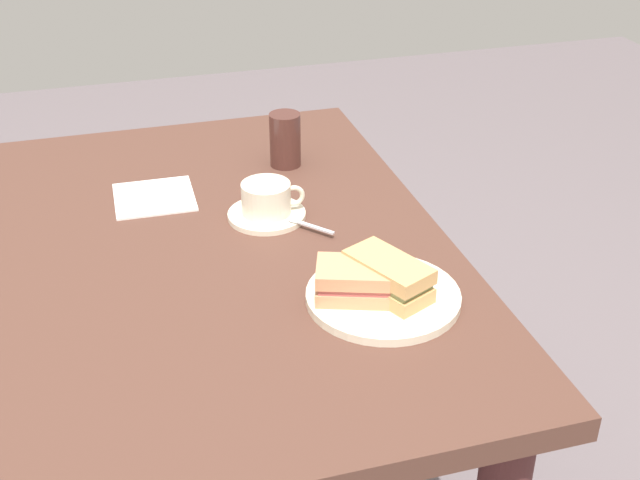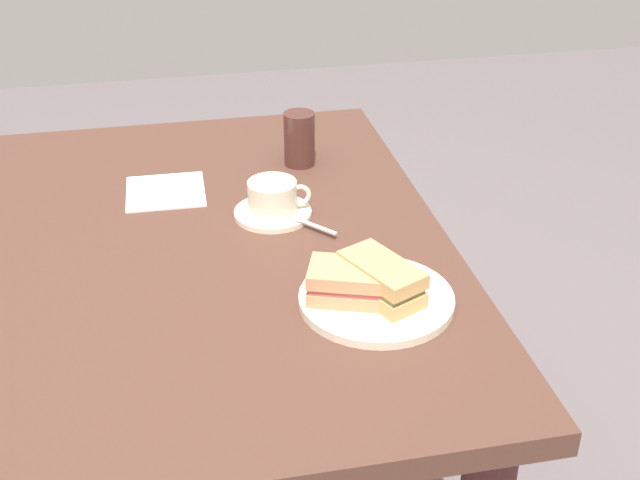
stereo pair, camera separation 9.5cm
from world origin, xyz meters
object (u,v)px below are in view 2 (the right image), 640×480
at_px(sandwich_back, 347,282).
at_px(napkin, 166,191).
at_px(coffee_saucer, 273,213).
at_px(sandwich_front, 381,279).
at_px(dining_table, 196,300).
at_px(coffee_cup, 273,196).
at_px(drinking_glass, 299,139).
at_px(sandwich_plate, 376,299).
at_px(spoon, 307,222).

relative_size(sandwich_back, napkin, 0.91).
bearing_deg(sandwich_back, coffee_saucer, 12.34).
height_order(sandwich_front, sandwich_back, sandwich_front).
bearing_deg(sandwich_front, dining_table, 48.94).
relative_size(dining_table, coffee_cup, 9.76).
bearing_deg(dining_table, coffee_cup, -64.72).
bearing_deg(coffee_saucer, drinking_glass, -22.71).
relative_size(dining_table, drinking_glass, 10.22).
height_order(sandwich_front, drinking_glass, drinking_glass).
bearing_deg(sandwich_plate, coffee_cup, 19.52).
bearing_deg(dining_table, drinking_glass, -40.41).
bearing_deg(sandwich_front, drinking_glass, 3.33).
bearing_deg(coffee_saucer, sandwich_plate, -160.24).
relative_size(sandwich_back, coffee_cup, 1.17).
bearing_deg(spoon, coffee_cup, 39.64).
xyz_separation_m(spoon, drinking_glass, (0.27, -0.04, 0.04)).
bearing_deg(spoon, dining_table, 93.69).
xyz_separation_m(coffee_cup, napkin, (0.14, 0.19, -0.04)).
distance_m(sandwich_back, coffee_cup, 0.32).
bearing_deg(drinking_glass, coffee_cup, 157.64).
distance_m(dining_table, sandwich_front, 0.40).
bearing_deg(napkin, drinking_glass, -74.33).
height_order(sandwich_plate, sandwich_back, sandwich_back).
bearing_deg(napkin, sandwich_plate, -146.00).
bearing_deg(drinking_glass, sandwich_back, 177.62).
bearing_deg(coffee_cup, napkin, 54.84).
bearing_deg(sandwich_front, napkin, 34.62).
bearing_deg(dining_table, sandwich_plate, -131.81).
bearing_deg(sandwich_plate, napkin, 34.00).
xyz_separation_m(sandwich_front, drinking_glass, (0.53, 0.03, 0.01)).
relative_size(sandwich_front, napkin, 1.03).
distance_m(dining_table, sandwich_back, 0.36).
distance_m(spoon, napkin, 0.31).
bearing_deg(coffee_cup, coffee_saucer, 85.28).
distance_m(napkin, drinking_glass, 0.30).
relative_size(coffee_saucer, napkin, 0.96).
distance_m(coffee_cup, drinking_glass, 0.23).
height_order(dining_table, sandwich_plate, sandwich_plate).
distance_m(sandwich_plate, sandwich_front, 0.04).
relative_size(dining_table, spoon, 13.78).
xyz_separation_m(sandwich_front, sandwich_back, (0.01, 0.05, -0.00)).
height_order(sandwich_back, coffee_saucer, sandwich_back).
relative_size(coffee_saucer, coffee_cup, 1.23).
height_order(sandwich_front, coffee_saucer, sandwich_front).
bearing_deg(dining_table, sandwich_back, -136.42).
relative_size(coffee_cup, spoon, 1.41).
xyz_separation_m(dining_table, coffee_saucer, (0.07, -0.16, 0.12)).
xyz_separation_m(sandwich_plate, napkin, (0.45, 0.30, -0.01)).
distance_m(sandwich_plate, sandwich_back, 0.06).
bearing_deg(sandwich_back, drinking_glass, -2.38).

